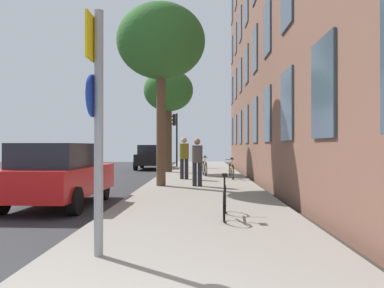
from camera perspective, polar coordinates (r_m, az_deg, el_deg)
name	(u,v)px	position (r m, az deg, el deg)	size (l,w,h in m)	color
ground_plane	(122,181)	(17.78, -10.12, -5.33)	(41.80, 41.80, 0.00)	#332D28
road_asphalt	(75,181)	(18.31, -16.60, -5.16)	(7.00, 38.00, 0.01)	#2D2D30
sidewalk	(201,180)	(17.42, 1.28, -5.24)	(4.20, 38.00, 0.12)	gray
sign_post	(97,112)	(5.34, -13.62, 4.46)	(0.16, 0.60, 3.23)	gray
traffic_light	(175,130)	(27.48, -2.43, 2.02)	(0.43, 0.24, 3.72)	black
tree_near	(161,43)	(14.81, -4.51, 14.41)	(3.21, 3.21, 6.62)	brown
tree_far	(168,92)	(22.14, -3.44, 7.57)	(2.76, 2.76, 5.72)	#4C3823
bicycle_0	(225,200)	(8.06, 4.75, -8.10)	(0.42, 1.64, 0.90)	black
bicycle_1	(231,170)	(17.39, 5.73, -3.84)	(0.42, 1.71, 0.94)	black
bicycle_2	(205,168)	(19.28, 1.84, -3.45)	(0.42, 1.68, 0.97)	black
pedestrian_0	(197,159)	(14.15, 0.76, -2.17)	(0.43, 0.43, 1.71)	#26262D
pedestrian_1	(184,155)	(17.15, -1.14, -1.64)	(0.48, 0.48, 1.82)	#26262D
car_0	(58,174)	(10.66, -18.87, -4.15)	(1.98, 4.11, 1.62)	red
car_1	(151,157)	(26.46, -5.91, -1.85)	(2.00, 4.38, 1.62)	black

